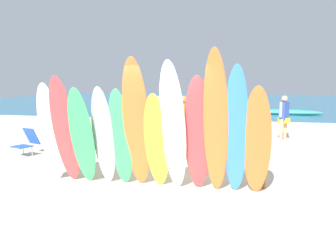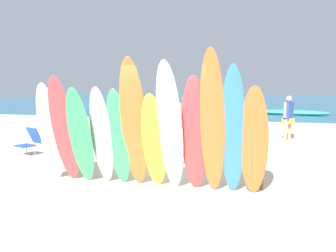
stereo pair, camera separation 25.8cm
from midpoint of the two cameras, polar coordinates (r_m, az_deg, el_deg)
ground at (r=21.26m, az=8.79°, el=1.44°), size 60.00×60.00×0.00m
ocean_water at (r=39.46m, az=11.40°, el=4.14°), size 60.00×40.00×0.02m
surfboard_rack at (r=7.51m, az=-1.68°, el=-4.81°), size 4.80×0.07×0.73m
surfboard_white_0 at (r=7.86m, az=-18.20°, el=-1.00°), size 0.56×0.68×2.19m
surfboard_red_1 at (r=7.62m, az=-16.10°, el=-0.64°), size 0.57×0.70×2.33m
surfboard_green_2 at (r=7.42m, az=-13.47°, el=-1.66°), size 0.53×0.69×2.10m
surfboard_grey_3 at (r=7.33m, az=-10.05°, el=-1.63°), size 0.50×0.55×2.11m
surfboard_green_4 at (r=7.20m, az=-7.28°, el=-1.92°), size 0.51×0.54×2.07m
surfboard_orange_5 at (r=6.94m, az=-4.66°, el=0.33°), size 0.58×0.79×2.68m
surfboard_yellow_6 at (r=6.93m, az=-1.30°, el=-2.57°), size 0.52×0.63×1.98m
surfboard_white_7 at (r=6.68m, az=1.42°, el=-0.24°), size 0.59×0.82×2.61m
surfboard_red_8 at (r=6.74m, az=5.56°, el=-1.42°), size 0.55×0.62×2.32m
surfboard_orange_9 at (r=6.55m, az=8.54°, el=0.44°), size 0.53×0.76×2.82m
surfboard_blue_10 at (r=6.58m, az=11.89°, el=-0.90°), size 0.47×0.69×2.52m
surfboard_orange_11 at (r=6.64m, az=15.25°, el=-2.60°), size 0.56×0.62×2.14m
beachgoer_near_rack at (r=15.48m, az=10.83°, el=2.90°), size 0.59×0.41×1.74m
beachgoer_by_water at (r=13.46m, az=19.96°, el=1.76°), size 0.44×0.56×1.67m
beachgoer_strolling at (r=10.86m, az=3.60°, el=1.17°), size 0.46×0.65×1.76m
beachgoer_midbeach at (r=13.15m, az=-0.21°, el=2.06°), size 0.58×0.38×1.66m
beach_chair_red at (r=11.08m, az=-21.44°, el=-2.26°), size 0.71×0.83×0.81m
beach_chair_blue at (r=11.89m, az=-15.43°, el=-1.38°), size 0.63×0.80×0.81m
distant_boat at (r=23.89m, az=20.29°, el=2.14°), size 4.86×1.36×0.38m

